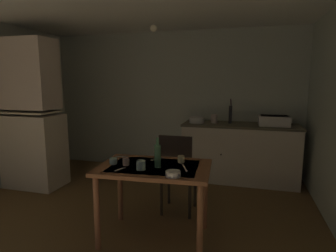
{
  "coord_description": "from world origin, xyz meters",
  "views": [
    {
      "loc": [
        1.27,
        -2.88,
        1.57
      ],
      "look_at": [
        0.41,
        0.18,
        1.06
      ],
      "focal_mm": 30.01,
      "sensor_mm": 36.0,
      "label": 1
    }
  ],
  "objects_px": {
    "serving_bowl_wide": "(173,174)",
    "hutch_cabinet": "(32,119)",
    "hand_pump": "(230,113)",
    "chair_far_side": "(177,173)",
    "glass_bottle": "(158,155)",
    "mixing_bowl_counter": "(197,120)",
    "sink_basin": "(274,120)",
    "mug_tall": "(141,165)",
    "dining_table": "(154,177)"
  },
  "relations": [
    {
      "from": "hutch_cabinet",
      "to": "mixing_bowl_counter",
      "type": "height_order",
      "value": "hutch_cabinet"
    },
    {
      "from": "hutch_cabinet",
      "to": "glass_bottle",
      "type": "distance_m",
      "value": 2.43
    },
    {
      "from": "mixing_bowl_counter",
      "to": "hutch_cabinet",
      "type": "bearing_deg",
      "value": -156.3
    },
    {
      "from": "dining_table",
      "to": "mug_tall",
      "type": "distance_m",
      "value": 0.22
    },
    {
      "from": "chair_far_side",
      "to": "mug_tall",
      "type": "xyz_separation_m",
      "value": [
        -0.17,
        -0.72,
        0.29
      ]
    },
    {
      "from": "glass_bottle",
      "to": "chair_far_side",
      "type": "bearing_deg",
      "value": 85.71
    },
    {
      "from": "hutch_cabinet",
      "to": "mixing_bowl_counter",
      "type": "relative_size",
      "value": 9.02
    },
    {
      "from": "serving_bowl_wide",
      "to": "mug_tall",
      "type": "relative_size",
      "value": 1.51
    },
    {
      "from": "hand_pump",
      "to": "glass_bottle",
      "type": "distance_m",
      "value": 2.12
    },
    {
      "from": "hutch_cabinet",
      "to": "serving_bowl_wide",
      "type": "bearing_deg",
      "value": -25.34
    },
    {
      "from": "dining_table",
      "to": "chair_far_side",
      "type": "xyz_separation_m",
      "value": [
        0.09,
        0.58,
        -0.14
      ]
    },
    {
      "from": "hutch_cabinet",
      "to": "mixing_bowl_counter",
      "type": "distance_m",
      "value": 2.49
    },
    {
      "from": "hand_pump",
      "to": "dining_table",
      "type": "bearing_deg",
      "value": -106.74
    },
    {
      "from": "hutch_cabinet",
      "to": "sink_basin",
      "type": "relative_size",
      "value": 4.92
    },
    {
      "from": "hand_pump",
      "to": "mixing_bowl_counter",
      "type": "relative_size",
      "value": 1.62
    },
    {
      "from": "sink_basin",
      "to": "mixing_bowl_counter",
      "type": "bearing_deg",
      "value": -177.54
    },
    {
      "from": "mixing_bowl_counter",
      "to": "glass_bottle",
      "type": "height_order",
      "value": "glass_bottle"
    },
    {
      "from": "sink_basin",
      "to": "hand_pump",
      "type": "distance_m",
      "value": 0.66
    },
    {
      "from": "mixing_bowl_counter",
      "to": "glass_bottle",
      "type": "xyz_separation_m",
      "value": [
        -0.04,
        -1.94,
        -0.08
      ]
    },
    {
      "from": "sink_basin",
      "to": "serving_bowl_wide",
      "type": "height_order",
      "value": "sink_basin"
    },
    {
      "from": "hand_pump",
      "to": "hutch_cabinet",
      "type": "bearing_deg",
      "value": -158.59
    },
    {
      "from": "hutch_cabinet",
      "to": "dining_table",
      "type": "xyz_separation_m",
      "value": [
        2.19,
        -0.91,
        -0.37
      ]
    },
    {
      "from": "mixing_bowl_counter",
      "to": "chair_far_side",
      "type": "height_order",
      "value": "mixing_bowl_counter"
    },
    {
      "from": "hand_pump",
      "to": "chair_far_side",
      "type": "xyz_separation_m",
      "value": [
        -0.51,
        -1.42,
        -0.57
      ]
    },
    {
      "from": "hand_pump",
      "to": "glass_bottle",
      "type": "height_order",
      "value": "hand_pump"
    },
    {
      "from": "sink_basin",
      "to": "chair_far_side",
      "type": "bearing_deg",
      "value": -130.02
    },
    {
      "from": "sink_basin",
      "to": "mixing_bowl_counter",
      "type": "height_order",
      "value": "sink_basin"
    },
    {
      "from": "chair_far_side",
      "to": "serving_bowl_wide",
      "type": "xyz_separation_m",
      "value": [
        0.16,
        -0.83,
        0.28
      ]
    },
    {
      "from": "dining_table",
      "to": "serving_bowl_wide",
      "type": "height_order",
      "value": "serving_bowl_wide"
    },
    {
      "from": "mixing_bowl_counter",
      "to": "chair_far_side",
      "type": "relative_size",
      "value": 0.25
    },
    {
      "from": "serving_bowl_wide",
      "to": "hand_pump",
      "type": "bearing_deg",
      "value": 81.18
    },
    {
      "from": "hutch_cabinet",
      "to": "glass_bottle",
      "type": "height_order",
      "value": "hutch_cabinet"
    },
    {
      "from": "sink_basin",
      "to": "chair_far_side",
      "type": "xyz_separation_m",
      "value": [
        -1.16,
        -1.38,
        -0.48
      ]
    },
    {
      "from": "hand_pump",
      "to": "mug_tall",
      "type": "relative_size",
      "value": 4.54
    },
    {
      "from": "sink_basin",
      "to": "serving_bowl_wide",
      "type": "relative_size",
      "value": 3.39
    },
    {
      "from": "hand_pump",
      "to": "glass_bottle",
      "type": "bearing_deg",
      "value": -105.28
    },
    {
      "from": "dining_table",
      "to": "mixing_bowl_counter",
      "type": "bearing_deg",
      "value": 87.37
    },
    {
      "from": "hutch_cabinet",
      "to": "hand_pump",
      "type": "height_order",
      "value": "hutch_cabinet"
    },
    {
      "from": "chair_far_side",
      "to": "mug_tall",
      "type": "distance_m",
      "value": 0.8
    },
    {
      "from": "serving_bowl_wide",
      "to": "glass_bottle",
      "type": "distance_m",
      "value": 0.31
    },
    {
      "from": "serving_bowl_wide",
      "to": "hutch_cabinet",
      "type": "bearing_deg",
      "value": 154.66
    },
    {
      "from": "chair_far_side",
      "to": "mug_tall",
      "type": "relative_size",
      "value": 11.25
    },
    {
      "from": "chair_far_side",
      "to": "hutch_cabinet",
      "type": "bearing_deg",
      "value": 171.8
    },
    {
      "from": "dining_table",
      "to": "serving_bowl_wide",
      "type": "bearing_deg",
      "value": -44.51
    },
    {
      "from": "hutch_cabinet",
      "to": "chair_far_side",
      "type": "distance_m",
      "value": 2.36
    },
    {
      "from": "mixing_bowl_counter",
      "to": "serving_bowl_wide",
      "type": "distance_m",
      "value": 2.17
    },
    {
      "from": "hutch_cabinet",
      "to": "serving_bowl_wide",
      "type": "xyz_separation_m",
      "value": [
        2.44,
        -1.16,
        -0.23
      ]
    },
    {
      "from": "hutch_cabinet",
      "to": "serving_bowl_wide",
      "type": "height_order",
      "value": "hutch_cabinet"
    },
    {
      "from": "sink_basin",
      "to": "glass_bottle",
      "type": "bearing_deg",
      "value": -121.13
    },
    {
      "from": "dining_table",
      "to": "serving_bowl_wide",
      "type": "distance_m",
      "value": 0.38
    }
  ]
}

